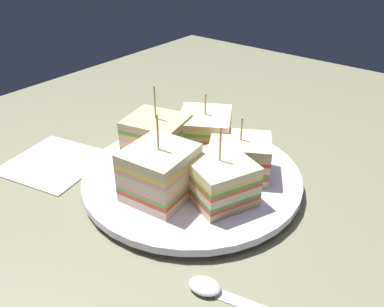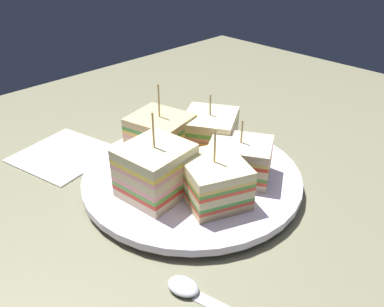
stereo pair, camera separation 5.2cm
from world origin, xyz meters
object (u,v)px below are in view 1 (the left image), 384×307
Objects in this scene: sandwich_wedge_1 at (156,140)px; sandwich_wedge_3 at (219,179)px; sandwich_wedge_2 at (159,172)px; chip_pile at (194,173)px; sandwich_wedge_0 at (205,133)px; napkin at (54,162)px; sandwich_wedge_4 at (239,157)px; spoon at (225,294)px; plate at (192,177)px.

sandwich_wedge_3 is (1.87, 11.84, -0.49)cm from sandwich_wedge_1.
sandwich_wedge_2 reaches higher than chip_pile.
chip_pile is (6.34, 3.11, -2.14)cm from sandwich_wedge_0.
sandwich_wedge_2 reaches higher than napkin.
sandwich_wedge_3 is at bearing 14.82° from sandwich_wedge_0.
sandwich_wedge_2 is 1.45× the size of chip_pile.
sandwich_wedge_3 is 1.00× the size of sandwich_wedge_4.
spoon is at bearing 88.99° from sandwich_wedge_4.
sandwich_wedge_2 is 6.08cm from chip_pile.
plate is 7.20cm from sandwich_wedge_1.
sandwich_wedge_0 is 12.01cm from sandwich_wedge_2.
sandwich_wedge_2 is at bearing 57.53° from sandwich_wedge_3.
plate is 2.93× the size of sandwich_wedge_4.
sandwich_wedge_4 reaches higher than chip_pile.
plate is 1.83cm from chip_pile.
plate reaches higher than spoon.
sandwich_wedge_4 is 0.79× the size of napkin.
chip_pile reaches higher than spoon.
sandwich_wedge_0 is at bearing -153.83° from chip_pile.
napkin is (2.26, -18.94, -4.72)cm from sandwich_wedge_2.
plate is 2.67× the size of sandwich_wedge_2.
chip_pile is at bearing -15.94° from sandwich_wedge_1.
sandwich_wedge_3 reaches higher than sandwich_wedge_4.
sandwich_wedge_2 reaches higher than sandwich_wedge_0.
sandwich_wedge_1 is 1.10× the size of sandwich_wedge_3.
sandwich_wedge_0 reaches higher than chip_pile.
napkin is at bearing -3.15° from sandwich_wedge_4.
sandwich_wedge_0 is 7.15cm from sandwich_wedge_1.
sandwich_wedge_1 is (0.29, -6.12, 3.78)cm from plate.
chip_pile is (-5.48, 1.00, -2.43)cm from sandwich_wedge_2.
sandwich_wedge_4 is 0.70× the size of spoon.
spoon is 1.13× the size of napkin.
sandwich_wedge_0 is 7.38cm from chip_pile.
sandwich_wedge_4 is 6.15cm from chip_pile.
spoon is (16.56, 9.26, -3.90)cm from sandwich_wedge_4.
sandwich_wedge_2 reaches higher than spoon.
sandwich_wedge_4 is (-9.91, 4.88, -0.69)cm from sandwich_wedge_2.
plate is 7.09cm from sandwich_wedge_0.
sandwich_wedge_0 is 0.95× the size of sandwich_wedge_1.
sandwich_wedge_1 is 1.00× the size of sandwich_wedge_2.
sandwich_wedge_1 is 11.66cm from sandwich_wedge_4.
sandwich_wedge_2 is at bearing -57.11° from sandwich_wedge_1.
sandwich_wedge_3 is (7.85, 7.93, -0.31)cm from sandwich_wedge_0.
sandwich_wedge_1 is at bearing 40.26° from sandwich_wedge_2.
spoon is at bearing 47.73° from plate.
sandwich_wedge_3 is at bearing -64.84° from spoon.
sandwich_wedge_3 is at bearing 68.68° from sandwich_wedge_4.
sandwich_wedge_2 is 11.07cm from sandwich_wedge_4.
sandwich_wedge_1 is (5.99, -3.91, 0.18)cm from sandwich_wedge_0.
spoon reaches higher than napkin.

